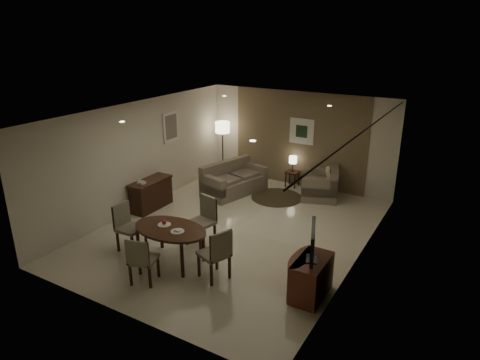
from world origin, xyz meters
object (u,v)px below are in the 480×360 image
Objects in this scene: chair_right at (214,253)px; chair_left at (131,228)px; armchair at (320,182)px; chair_near at (144,259)px; console_desk at (151,194)px; dining_table at (171,245)px; chair_far at (200,222)px; floor_lamp at (223,149)px; sofa at (234,178)px; tv_cabinet at (311,278)px; side_table at (292,179)px.

chair_left is at bearing -68.99° from chair_right.
chair_right is 1.03× the size of armchair.
chair_right reaches higher than chair_near.
chair_near is at bearing -50.72° from console_desk.
dining_table is 1.49× the size of chair_far.
chair_near is at bearing -128.01° from chair_left.
chair_far is at bearing 83.81° from dining_table.
armchair is 0.58× the size of floor_lamp.
chair_right is 4.69m from armchair.
armchair is (2.34, 4.66, -0.06)m from chair_left.
console_desk is 2.15m from chair_left.
sofa is at bearing -87.39° from armchair.
tv_cabinet is at bearing -175.58° from chair_near.
chair_far is (0.09, 0.87, 0.16)m from dining_table.
console_desk is 1.23× the size of armchair.
sofa is (-0.84, 3.79, 0.06)m from dining_table.
dining_table is 1.58× the size of armchair.
chair_near is 5.58m from armchair.
sofa is at bearing -132.92° from side_table.
armchair reaches higher than console_desk.
tv_cabinet is 2.97m from chair_near.
chair_left reaches higher than console_desk.
chair_left is at bearing -178.09° from dining_table.
chair_near is at bearing -88.42° from dining_table.
sofa is at bearing 57.32° from console_desk.
sofa is (-0.86, 4.58, -0.04)m from chair_near.
tv_cabinet is 0.92× the size of armchair.
side_table is at bearing 117.17° from tv_cabinet.
console_desk is at bearing -99.22° from chair_right.
tv_cabinet is 2.75m from chair_far.
chair_far reaches higher than armchair.
dining_table is 1.05m from chair_right.
side_table is at bearing -16.64° from chair_left.
console_desk is 0.67× the size of sofa.
dining_table is at bearing -93.88° from side_table.
chair_right is at bearing -22.16° from armchair.
floor_lamp is (-1.91, 5.64, 0.38)m from chair_near.
chair_near is (2.13, -2.60, 0.09)m from console_desk.
console_desk is at bearing 28.97° from chair_left.
floor_lamp is (-4.67, 4.53, 0.50)m from tv_cabinet.
chair_far is 3.96m from armchair.
tv_cabinet is at bearing 123.04° from chair_right.
chair_far is 1.06× the size of armchair.
console_desk is 2.35m from sofa.
chair_right is 2.22× the size of side_table.
sofa reaches higher than tv_cabinet.
chair_far is at bearing 168.40° from tv_cabinet.
floor_lamp is at bearing 135.81° from tv_cabinet.
chair_left is 5.28m from side_table.
console_desk is 1.15× the size of chair_far.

